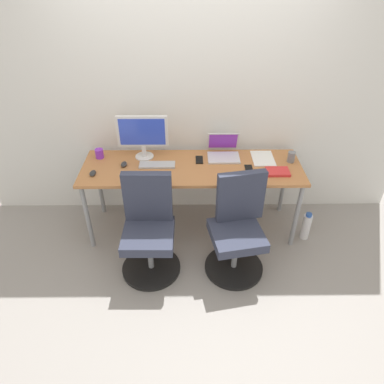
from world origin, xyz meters
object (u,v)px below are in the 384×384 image
Objects in this scene: open_laptop at (223,151)px; coffee_mug at (99,154)px; water_bottle_on_floor at (306,226)px; desktop_monitor at (143,134)px; office_chair_left at (149,230)px; office_chair_right at (237,230)px.

coffee_mug is (-1.22, -0.03, -0.01)m from open_laptop.
desktop_monitor is at bearing 167.51° from water_bottle_on_floor.
coffee_mug is (-2.06, 0.35, 0.65)m from water_bottle_on_floor.
open_laptop reaches higher than water_bottle_on_floor.
office_chair_left is 10.22× the size of coffee_mug.
desktop_monitor is (-0.08, 0.72, 0.58)m from office_chair_left.
open_laptop is 1.22m from coffee_mug.
office_chair_right is 0.88m from water_bottle_on_floor.
open_laptop reaches higher than office_chair_left.
open_laptop is (-0.84, 0.38, 0.66)m from water_bottle_on_floor.
office_chair_right is at bearing -0.08° from office_chair_left.
coffee_mug is at bearing -178.70° from desktop_monitor.
office_chair_left is at bearing -83.31° from desktop_monitor.
office_chair_right is 1.26m from desktop_monitor.
open_laptop is (0.78, 0.02, -0.20)m from desktop_monitor.
desktop_monitor is 0.48m from coffee_mug.
coffee_mug is at bearing -178.69° from open_laptop.
office_chair_right reaches higher than coffee_mug.
coffee_mug is at bearing 151.51° from office_chair_right.
desktop_monitor reaches higher than office_chair_left.
open_laptop is (0.70, 0.73, 0.39)m from office_chair_left.
open_laptop reaches higher than office_chair_right.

